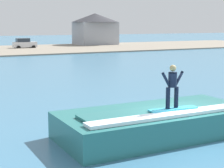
% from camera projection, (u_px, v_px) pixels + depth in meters
% --- Properties ---
extents(ground_plane, '(260.00, 260.00, 0.00)m').
position_uv_depth(ground_plane, '(178.00, 139.00, 13.92)').
color(ground_plane, teal).
extents(wave_crest, '(7.57, 3.37, 1.14)m').
position_uv_depth(wave_crest, '(157.00, 122.00, 14.29)').
color(wave_crest, '#286D6D').
rests_on(wave_crest, ground_plane).
extents(surfboard, '(1.98, 0.53, 0.06)m').
position_uv_depth(surfboard, '(173.00, 109.00, 13.72)').
color(surfboard, '#33A5CC').
rests_on(surfboard, wave_crest).
extents(surfer, '(0.98, 0.32, 1.61)m').
position_uv_depth(surfer, '(172.00, 84.00, 13.61)').
color(surfer, black).
rests_on(surfer, surfboard).
extents(car_far_shore, '(4.02, 2.03, 1.86)m').
position_uv_depth(car_far_shore, '(24.00, 44.00, 64.46)').
color(car_far_shore, silver).
rests_on(car_far_shore, ground_plane).
extents(house_gabled_white, '(9.57, 9.57, 6.45)m').
position_uv_depth(house_gabled_white, '(95.00, 27.00, 75.33)').
color(house_gabled_white, '#9EA3AD').
rests_on(house_gabled_white, ground_plane).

